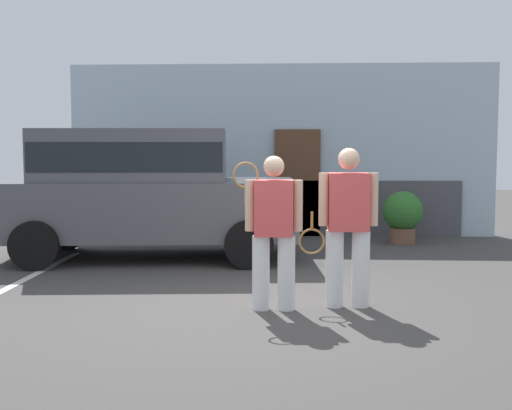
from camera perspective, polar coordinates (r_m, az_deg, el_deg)
The scene contains 7 objects.
ground_plane at distance 7.75m, azimuth 1.20°, elevation -8.57°, with size 40.00×40.00×0.00m, color #423F3D.
parking_stripe_0 at distance 9.89m, azimuth -18.46°, elevation -5.80°, with size 0.12×4.40×0.01m, color silver.
house_frontage at distance 13.80m, azimuth 2.11°, elevation 4.12°, with size 8.39×0.40×3.38m.
parked_suv at distance 11.05m, azimuth -9.33°, elevation 1.49°, with size 4.75×2.49×2.05m.
tennis_player_man at distance 7.56m, azimuth 1.44°, elevation -2.06°, with size 0.77×0.27×1.70m.
tennis_player_woman at distance 7.76m, azimuth 7.57°, elevation -1.68°, with size 0.92×0.30×1.78m.
potted_plant_by_porch at distance 12.90m, azimuth 12.02°, elevation -0.77°, with size 0.73×0.73×0.96m.
Camera 1 is at (0.25, -7.52, 1.84)m, focal length 48.46 mm.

